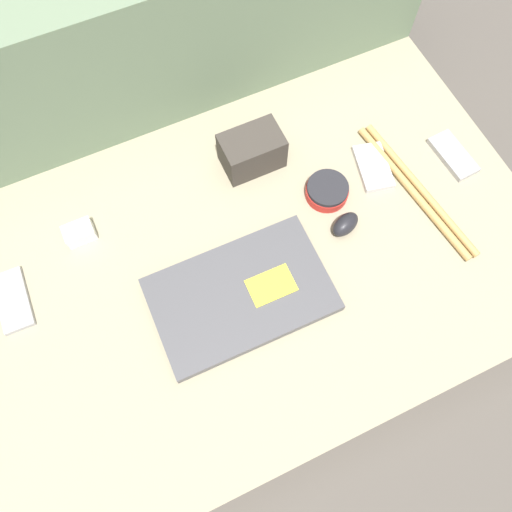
# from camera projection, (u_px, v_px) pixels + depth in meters

# --- Properties ---
(ground_plane) EXTENTS (8.00, 8.00, 0.00)m
(ground_plane) POSITION_uv_depth(u_px,v_px,m) (256.00, 277.00, 1.11)
(ground_plane) COLOR #4C4742
(couch_seat) EXTENTS (1.19, 0.77, 0.11)m
(couch_seat) POSITION_uv_depth(u_px,v_px,m) (256.00, 269.00, 1.07)
(couch_seat) COLOR gray
(couch_seat) RESTS_ON ground_plane
(couch_backrest) EXTENTS (1.19, 0.20, 0.44)m
(couch_backrest) POSITION_uv_depth(u_px,v_px,m) (162.00, 52.00, 1.08)
(couch_backrest) COLOR #60755B
(couch_backrest) RESTS_ON ground_plane
(laptop) EXTENTS (0.35, 0.22, 0.03)m
(laptop) POSITION_uv_depth(u_px,v_px,m) (241.00, 295.00, 0.98)
(laptop) COLOR #47474C
(laptop) RESTS_ON couch_seat
(computer_mouse) EXTENTS (0.07, 0.06, 0.04)m
(computer_mouse) POSITION_uv_depth(u_px,v_px,m) (345.00, 224.00, 1.02)
(computer_mouse) COLOR black
(computer_mouse) RESTS_ON couch_seat
(speaker_puck) EXTENTS (0.09, 0.09, 0.03)m
(speaker_puck) POSITION_uv_depth(u_px,v_px,m) (327.00, 191.00, 1.06)
(speaker_puck) COLOR red
(speaker_puck) RESTS_ON couch_seat
(phone_silver) EXTENTS (0.06, 0.12, 0.01)m
(phone_silver) POSITION_uv_depth(u_px,v_px,m) (453.00, 155.00, 1.10)
(phone_silver) COLOR #99999E
(phone_silver) RESTS_ON couch_seat
(phone_black) EXTENTS (0.06, 0.13, 0.01)m
(phone_black) POSITION_uv_depth(u_px,v_px,m) (13.00, 300.00, 0.98)
(phone_black) COLOR #99999E
(phone_black) RESTS_ON couch_seat
(phone_small) EXTENTS (0.09, 0.13, 0.01)m
(phone_small) POSITION_uv_depth(u_px,v_px,m) (373.00, 167.00, 1.09)
(phone_small) COLOR #B7B7BC
(phone_small) RESTS_ON couch_seat
(camera_pouch) EXTENTS (0.13, 0.08, 0.09)m
(camera_pouch) POSITION_uv_depth(u_px,v_px,m) (252.00, 151.00, 1.06)
(camera_pouch) COLOR #38332D
(camera_pouch) RESTS_ON couch_seat
(charger_brick) EXTENTS (0.06, 0.04, 0.03)m
(charger_brick) POSITION_uv_depth(u_px,v_px,m) (80.00, 233.00, 1.02)
(charger_brick) COLOR silver
(charger_brick) RESTS_ON couch_seat
(drumstick_pair) EXTENTS (0.08, 0.37, 0.02)m
(drumstick_pair) POSITION_uv_depth(u_px,v_px,m) (416.00, 189.00, 1.07)
(drumstick_pair) COLOR tan
(drumstick_pair) RESTS_ON couch_seat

